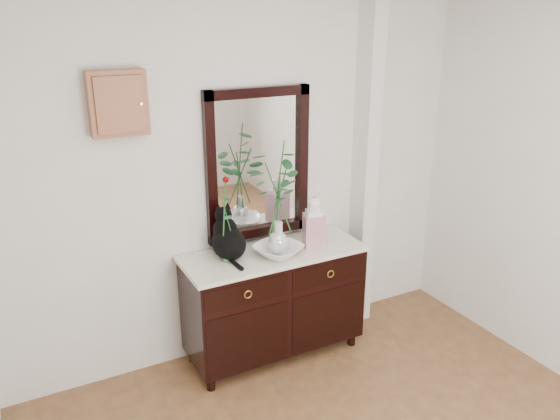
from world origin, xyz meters
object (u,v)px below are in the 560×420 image
sideboard (274,298)px  ginger_jar (314,221)px  lotus_bowl (278,250)px  cat (228,233)px

sideboard → ginger_jar: size_ratio=3.44×
lotus_bowl → ginger_jar: (0.31, 0.04, 0.15)m
cat → ginger_jar: size_ratio=0.95×
cat → lotus_bowl: 0.37m
cat → lotus_bowl: bearing=-25.3°
cat → lotus_bowl: size_ratio=1.13×
sideboard → lotus_bowl: (-0.00, -0.08, 0.42)m
ginger_jar → sideboard: bearing=172.1°
lotus_bowl → ginger_jar: size_ratio=0.84×
sideboard → cat: (-0.32, 0.05, 0.56)m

